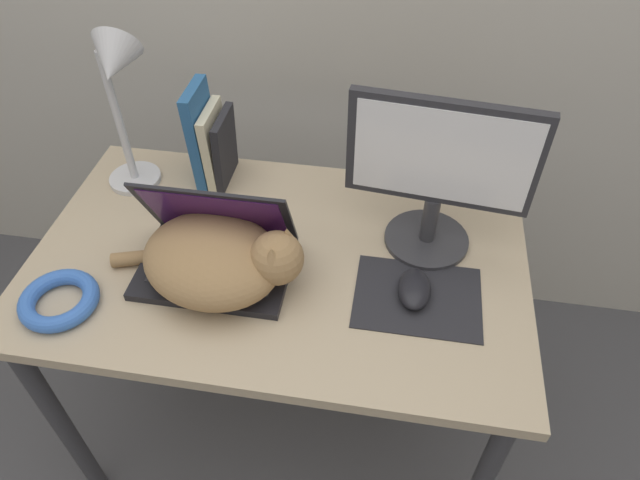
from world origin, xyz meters
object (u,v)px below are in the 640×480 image
Objects in this scene: external_monitor at (439,173)px; desk_lamp at (118,89)px; cable_coil at (59,300)px; laptop at (216,252)px; cat at (220,259)px; computer_mouse at (414,289)px; book_row at (211,141)px.

desk_lamp reaches higher than external_monitor.
laptop is at bearing 29.29° from cable_coil.
computer_mouse is (0.41, 0.03, -0.05)m from cat.
desk_lamp is 2.63× the size of cable_coil.
desk_lamp is at bearing -154.32° from book_row.
computer_mouse is at bearing -97.23° from external_monitor.
laptop is 2.01× the size of cable_coil.
external_monitor is at bearing 18.53° from laptop.
book_row reaches higher than laptop.
book_row reaches higher than computer_mouse.
desk_lamp is at bearing 85.80° from cable_coil.
external_monitor is 1.52× the size of book_row.
external_monitor is 3.43× the size of computer_mouse.
external_monitor is 0.91× the size of desk_lamp.
cable_coil is at bearing -112.49° from book_row.
external_monitor is at bearing 24.49° from cat.
cat is 0.37m from book_row.
book_row reaches higher than cable_coil.
cable_coil is at bearing -159.24° from cat.
computer_mouse is 0.70× the size of cable_coil.
external_monitor is 2.39× the size of cable_coil.
external_monitor is 0.83m from cable_coil.
computer_mouse is 0.62m from book_row.
desk_lamp is (-0.71, 0.07, 0.08)m from external_monitor.
book_row is (-0.53, 0.32, 0.09)m from computer_mouse.
desk_lamp reaches higher than laptop.
external_monitor is at bearing -15.72° from book_row.
cat is 1.71× the size of book_row.
book_row is 0.25m from desk_lamp.
desk_lamp is at bearing 174.01° from external_monitor.
laptop is 0.42m from desk_lamp.
laptop is 0.06m from cat.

